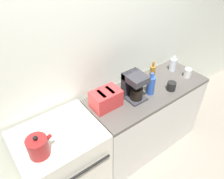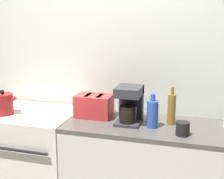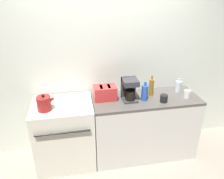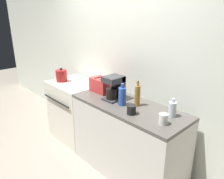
% 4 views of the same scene
% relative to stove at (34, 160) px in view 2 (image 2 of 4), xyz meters
% --- Properties ---
extents(wall_back, '(8.00, 0.05, 2.60)m').
position_rel_stove_xyz_m(wall_back, '(0.60, 0.37, 0.83)').
color(wall_back, silver).
rests_on(wall_back, ground_plane).
extents(stove, '(0.77, 0.66, 0.92)m').
position_rel_stove_xyz_m(stove, '(0.00, 0.00, 0.00)').
color(stove, silver).
rests_on(stove, ground_plane).
extents(counter_block, '(1.44, 0.58, 0.92)m').
position_rel_stove_xyz_m(counter_block, '(1.11, -0.02, -0.01)').
color(counter_block, silver).
rests_on(counter_block, ground_plane).
extents(kettle, '(0.21, 0.17, 0.21)m').
position_rel_stove_xyz_m(kettle, '(-0.19, -0.11, 0.54)').
color(kettle, maroon).
rests_on(kettle, stove).
extents(toaster, '(0.29, 0.20, 0.18)m').
position_rel_stove_xyz_m(toaster, '(0.57, 0.04, 0.54)').
color(toaster, red).
rests_on(toaster, counter_block).
extents(coffee_maker, '(0.19, 0.23, 0.29)m').
position_rel_stove_xyz_m(coffee_maker, '(0.88, -0.01, 0.60)').
color(coffee_maker, '#333338').
rests_on(coffee_maker, counter_block).
extents(bottle_blue, '(0.09, 0.09, 0.26)m').
position_rel_stove_xyz_m(bottle_blue, '(1.07, -0.07, 0.56)').
color(bottle_blue, '#2D56B7').
rests_on(bottle_blue, counter_block).
extents(bottle_amber, '(0.06, 0.06, 0.30)m').
position_rel_stove_xyz_m(bottle_amber, '(1.20, 0.04, 0.57)').
color(bottle_amber, '#9E6B23').
rests_on(bottle_amber, counter_block).
extents(cup_black, '(0.10, 0.10, 0.10)m').
position_rel_stove_xyz_m(cup_black, '(1.30, -0.17, 0.50)').
color(cup_black, black).
rests_on(cup_black, counter_block).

